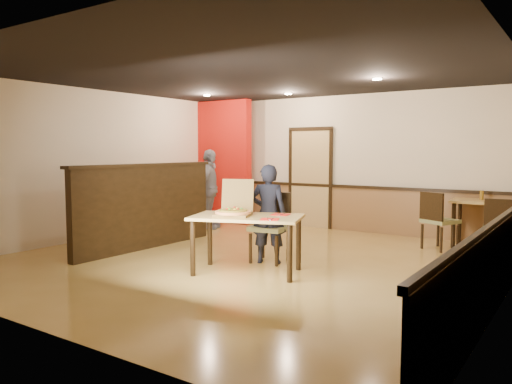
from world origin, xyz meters
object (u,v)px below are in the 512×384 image
side_table (476,210)px  passerby (209,189)px  side_chair_left (437,218)px  condiment (482,195)px  diner_chair (272,224)px  main_table (247,224)px  diner (268,214)px  side_chair_right (499,225)px  pizza_box (234,211)px

side_table → passerby: size_ratio=0.49×
side_chair_left → condiment: size_ratio=6.19×
diner_chair → side_table: bearing=43.7°
main_table → diner: 0.67m
diner_chair → passerby: 3.36m
side_chair_right → diner: 3.66m
main_table → side_chair_left: size_ratio=1.71×
diner_chair → main_table: bearing=-89.1°
pizza_box → condiment: 4.59m
main_table → condiment: 4.45m
side_chair_left → side_table: 0.79m
side_chair_left → side_chair_right: 0.94m
side_chair_right → passerby: passerby is taller
main_table → diner: size_ratio=1.13×
side_chair_left → passerby: bearing=30.4°
side_chair_left → condiment: bearing=-100.3°
side_chair_right → diner: diner is taller
diner_chair → passerby: (-2.77, 1.89, 0.28)m
condiment → side_table: bearing=-115.9°
diner_chair → condiment: size_ratio=6.57×
diner_chair → condiment: 3.85m
passerby → side_chair_left: bearing=-108.5°
side_chair_left → diner: size_ratio=0.66×
main_table → side_table: side_table is taller
main_table → diner: bearing=77.0°
diner_chair → passerby: passerby is taller
main_table → diner_chair: diner_chair is taller
side_table → condiment: 0.30m
pizza_box → passerby: bearing=111.6°
side_chair_left → side_table: bearing=-102.2°
diner → pizza_box: diner is taller
side_table → pizza_box: (-2.38, -3.75, 0.21)m
side_table → pizza_box: pizza_box is taller
side_table → diner: 3.80m
side_chair_left → side_table: (0.48, 0.62, 0.10)m
passerby → condiment: 5.28m
side_chair_left → condiment: same height
main_table → pizza_box: bearing=-179.8°
side_chair_right → side_table: side_chair_right is taller
passerby → condiment: (5.16, 1.11, 0.05)m
diner → condiment: size_ratio=9.31×
main_table → side_chair_left: 3.53m
side_chair_right → diner_chair: bearing=30.8°
side_chair_left → diner_chair: bearing=76.5°
main_table → side_chair_right: bearing=29.1°
side_chair_right → diner: bearing=33.1°
passerby → pizza_box: bearing=-158.6°
diner_chair → pizza_box: size_ratio=1.55×
diner_chair → diner: (0.04, -0.15, 0.17)m
condiment → diner: bearing=-126.8°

